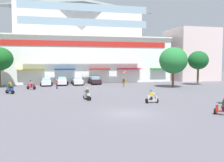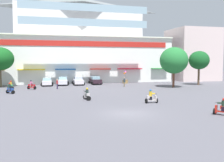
# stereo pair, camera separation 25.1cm
# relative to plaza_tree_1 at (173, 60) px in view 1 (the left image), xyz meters

# --- Properties ---
(ground_plane) EXTENTS (128.00, 128.00, 0.00)m
(ground_plane) POSITION_rel_plaza_tree_1_xyz_m (-14.26, -5.63, -4.68)
(ground_plane) COLOR #58565F
(colonial_building) EXTENTS (39.55, 17.96, 18.94)m
(colonial_building) POSITION_rel_plaza_tree_1_xyz_m (-14.26, 17.93, 3.67)
(colonial_building) COLOR white
(colonial_building) RESTS_ON ground
(flank_building_right) EXTENTS (9.96, 9.90, 12.15)m
(flank_building_right) POSITION_rel_plaza_tree_1_xyz_m (12.47, 14.52, 1.40)
(flank_building_right) COLOR beige
(flank_building_right) RESTS_ON ground
(plaza_tree_1) EXTENTS (4.80, 4.97, 6.98)m
(plaza_tree_1) POSITION_rel_plaza_tree_1_xyz_m (0.00, 0.00, 0.00)
(plaza_tree_1) COLOR brown
(plaza_tree_1) RESTS_ON ground
(plaza_tree_3) EXTENTS (3.96, 3.48, 6.48)m
(plaza_tree_3) POSITION_rel_plaza_tree_1_xyz_m (6.73, 2.73, 0.03)
(plaza_tree_3) COLOR brown
(plaza_tree_3) RESTS_ON ground
(parked_car_0) EXTENTS (2.30, 4.18, 1.46)m
(parked_car_0) POSITION_rel_plaza_tree_1_xyz_m (-21.36, 8.57, -3.95)
(parked_car_0) COLOR silver
(parked_car_0) RESTS_ON ground
(parked_car_1) EXTENTS (2.52, 4.48, 1.56)m
(parked_car_1) POSITION_rel_plaza_tree_1_xyz_m (-18.41, 9.15, -3.90)
(parked_car_1) COLOR silver
(parked_car_1) RESTS_ON ground
(parked_car_2) EXTENTS (2.33, 4.38, 1.56)m
(parked_car_2) POSITION_rel_plaza_tree_1_xyz_m (-15.56, 8.83, -3.90)
(parked_car_2) COLOR silver
(parked_car_2) RESTS_ON ground
(parked_car_3) EXTENTS (2.41, 4.53, 1.56)m
(parked_car_3) POSITION_rel_plaza_tree_1_xyz_m (-12.07, 9.54, -3.90)
(parked_car_3) COLOR #2B1A23
(parked_car_3) RESTS_ON ground
(scooter_rider_0) EXTENTS (1.21, 1.38, 1.50)m
(scooter_rider_0) POSITION_rel_plaza_tree_1_xyz_m (-6.73, -21.22, -4.06)
(scooter_rider_0) COLOR black
(scooter_rider_0) RESTS_ON ground
(scooter_rider_1) EXTENTS (1.17, 1.38, 1.49)m
(scooter_rider_1) POSITION_rel_plaza_tree_1_xyz_m (-26.92, 2.99, -4.06)
(scooter_rider_1) COLOR black
(scooter_rider_1) RESTS_ON ground
(scooter_rider_2) EXTENTS (1.36, 0.55, 1.51)m
(scooter_rider_2) POSITION_rel_plaza_tree_1_xyz_m (-10.13, -14.07, -4.06)
(scooter_rider_2) COLOR black
(scooter_rider_2) RESTS_ON ground
(scooter_rider_3) EXTENTS (1.33, 1.39, 1.56)m
(scooter_rider_3) POSITION_rel_plaza_tree_1_xyz_m (-26.29, -1.93, -4.05)
(scooter_rider_3) COLOR black
(scooter_rider_3) RESTS_ON ground
(scooter_rider_4) EXTENTS (0.79, 1.53, 1.47)m
(scooter_rider_4) POSITION_rel_plaza_tree_1_xyz_m (-16.63, -10.19, -4.08)
(scooter_rider_4) COLOR black
(scooter_rider_4) RESTS_ON ground
(scooter_rider_6) EXTENTS (1.49, 1.34, 1.50)m
(scooter_rider_6) POSITION_rel_plaza_tree_1_xyz_m (-23.75, 2.99, -4.07)
(scooter_rider_6) COLOR black
(scooter_rider_6) RESTS_ON ground
(pedestrian_0) EXTENTS (0.46, 0.46, 1.63)m
(pedestrian_0) POSITION_rel_plaza_tree_1_xyz_m (-19.68, 2.52, -3.74)
(pedestrian_0) COLOR #2D2140
(pedestrian_0) RESTS_ON ground
(pedestrian_1) EXTENTS (0.47, 0.47, 1.69)m
(pedestrian_1) POSITION_rel_plaza_tree_1_xyz_m (-8.03, 2.88, -3.72)
(pedestrian_1) COLOR #756954
(pedestrian_1) RESTS_ON ground
(balloon_vendor_cart) EXTENTS (1.05, 0.87, 2.57)m
(balloon_vendor_cart) POSITION_rel_plaza_tree_1_xyz_m (-5.93, 9.26, -3.77)
(balloon_vendor_cart) COLOR olive
(balloon_vendor_cart) RESTS_ON ground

